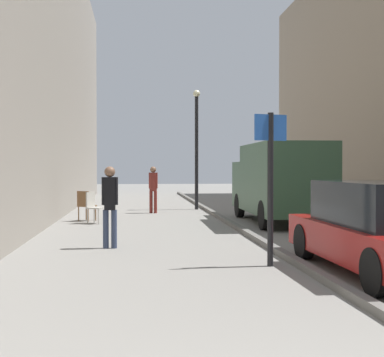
{
  "coord_description": "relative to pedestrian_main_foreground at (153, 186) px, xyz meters",
  "views": [
    {
      "loc": [
        -1.16,
        -1.98,
        1.67
      ],
      "look_at": [
        0.19,
        10.66,
        1.41
      ],
      "focal_mm": 49.59,
      "sensor_mm": 36.0,
      "label": 1
    }
  ],
  "objects": [
    {
      "name": "pedestrian_main_foreground",
      "position": [
        0.0,
        0.0,
        0.0
      ],
      "size": [
        0.32,
        0.26,
        1.71
      ],
      "rotation": [
        0.0,
        0.0,
        2.76
      ],
      "color": "maroon",
      "rests_on": "ground_plane"
    },
    {
      "name": "ground_plane",
      "position": [
        0.52,
        -5.49,
        -0.99
      ],
      "size": [
        80.0,
        80.0,
        0.0
      ],
      "primitive_type": "plane",
      "color": "gray"
    },
    {
      "name": "pedestrian_mid_block",
      "position": [
        -1.18,
        -8.4,
        -0.01
      ],
      "size": [
        0.34,
        0.22,
        1.7
      ],
      "rotation": [
        0.0,
        0.0,
        -0.03
      ],
      "color": "#2D3851",
      "rests_on": "ground_plane"
    },
    {
      "name": "delivery_van",
      "position": [
        3.7,
        -3.82,
        0.28
      ],
      "size": [
        2.04,
        5.28,
        2.37
      ],
      "rotation": [
        0.0,
        0.0,
        -0.01
      ],
      "color": "#335138",
      "rests_on": "ground_plane"
    },
    {
      "name": "street_sign_post",
      "position": [
        1.63,
        -10.7,
        0.56
      ],
      "size": [
        0.59,
        0.18,
        2.6
      ],
      "rotation": [
        0.0,
        0.0,
        3.39
      ],
      "color": "black",
      "rests_on": "ground_plane"
    },
    {
      "name": "parked_car",
      "position": [
        3.26,
        -11.5,
        -0.28
      ],
      "size": [
        1.89,
        4.22,
        1.45
      ],
      "rotation": [
        0.0,
        0.0,
        0.01
      ],
      "color": "maroon",
      "rests_on": "ground_plane"
    },
    {
      "name": "kerb_strip",
      "position": [
        2.1,
        -5.49,
        -0.93
      ],
      "size": [
        0.16,
        40.0,
        0.12
      ],
      "primitive_type": "cube",
      "color": "#615F5B",
      "rests_on": "ground_plane"
    },
    {
      "name": "cafe_chair_near_window",
      "position": [
        -1.89,
        -3.43,
        -0.44
      ],
      "size": [
        0.59,
        0.59,
        0.94
      ],
      "rotation": [
        0.0,
        0.0,
        4.23
      ],
      "color": "#B7B2A8",
      "rests_on": "ground_plane"
    },
    {
      "name": "lamp_post",
      "position": [
        1.78,
        1.54,
        1.73
      ],
      "size": [
        0.28,
        0.28,
        4.76
      ],
      "color": "black",
      "rests_on": "ground_plane"
    },
    {
      "name": "cafe_chair_by_doorway",
      "position": [
        -2.21,
        -2.67,
        -0.44
      ],
      "size": [
        0.61,
        0.61,
        0.94
      ],
      "rotation": [
        0.0,
        0.0,
        5.7
      ],
      "color": "brown",
      "rests_on": "ground_plane"
    }
  ]
}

